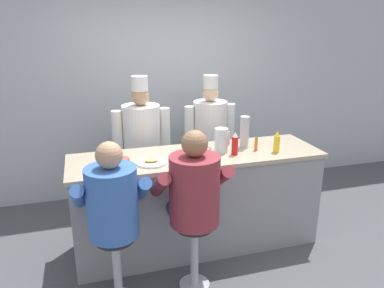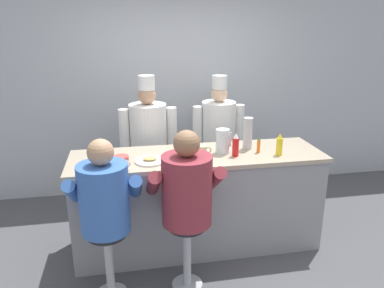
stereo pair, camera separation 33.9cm
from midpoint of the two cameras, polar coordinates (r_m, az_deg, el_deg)
ground_plane at (r=3.74m, az=4.67°, el=-17.79°), size 20.00×20.00×0.00m
wall_back at (r=4.90m, az=-0.55°, el=8.17°), size 10.00×0.06×2.70m
diner_counter at (r=3.78m, az=3.46°, el=-8.65°), size 2.43×0.70×0.98m
ketchup_bottle_red at (r=3.55m, az=9.39°, el=-0.25°), size 0.06×0.06×0.23m
mustard_bottle_yellow at (r=3.67m, az=15.78°, el=-0.19°), size 0.06×0.06×0.21m
hot_sauce_bottle_orange at (r=3.70m, az=12.71°, el=-0.35°), size 0.03×0.03×0.14m
water_pitcher_clear at (r=3.61m, az=7.37°, el=0.39°), size 0.15×0.13×0.24m
breakfast_plate at (r=3.39m, az=-3.60°, el=-2.56°), size 0.28×0.28×0.05m
cereal_bowl at (r=3.43m, az=-8.00°, el=-2.26°), size 0.14×0.14×0.05m
coffee_mug_tan at (r=3.54m, az=4.44°, el=-1.10°), size 0.13×0.08×0.10m
coffee_mug_white at (r=3.21m, az=-7.84°, el=-3.25°), size 0.13×0.08×0.10m
cup_stack_steel at (r=3.77m, az=11.06°, el=1.57°), size 0.10×0.10×0.32m
diner_seated_blue at (r=2.99m, az=-10.01°, el=-8.66°), size 0.59×0.58×1.37m
diner_seated_maroon at (r=3.05m, az=2.30°, el=-7.51°), size 0.62×0.61×1.41m
cook_in_whites_near at (r=4.23m, az=-4.35°, el=0.35°), size 0.64×0.41×1.65m
cook_in_whites_far at (r=4.53m, az=6.18°, el=1.19°), size 0.63×0.40×1.61m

